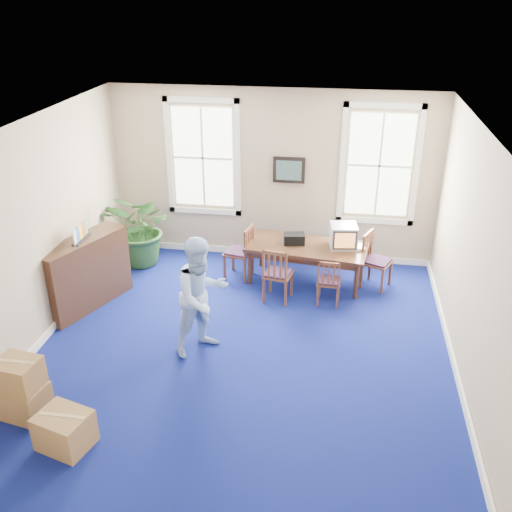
# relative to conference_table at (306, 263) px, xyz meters

# --- Properties ---
(floor) EXTENTS (6.50, 6.50, 0.00)m
(floor) POSITION_rel_conference_table_xyz_m (-0.74, -2.27, -0.35)
(floor) COLOR navy
(floor) RESTS_ON ground
(ceiling) EXTENTS (6.50, 6.50, 0.00)m
(ceiling) POSITION_rel_conference_table_xyz_m (-0.74, -2.27, 2.85)
(ceiling) COLOR white
(ceiling) RESTS_ON ground
(wall_back) EXTENTS (6.50, 0.00, 6.50)m
(wall_back) POSITION_rel_conference_table_xyz_m (-0.74, 0.98, 1.25)
(wall_back) COLOR tan
(wall_back) RESTS_ON ground
(wall_front) EXTENTS (6.50, 0.00, 6.50)m
(wall_front) POSITION_rel_conference_table_xyz_m (-0.74, -5.52, 1.25)
(wall_front) COLOR tan
(wall_front) RESTS_ON ground
(wall_left) EXTENTS (0.00, 6.50, 6.50)m
(wall_left) POSITION_rel_conference_table_xyz_m (-3.74, -2.27, 1.25)
(wall_left) COLOR tan
(wall_left) RESTS_ON ground
(wall_right) EXTENTS (0.00, 6.50, 6.50)m
(wall_right) POSITION_rel_conference_table_xyz_m (2.26, -2.27, 1.25)
(wall_right) COLOR tan
(wall_right) RESTS_ON ground
(baseboard_back) EXTENTS (6.00, 0.04, 0.12)m
(baseboard_back) POSITION_rel_conference_table_xyz_m (-0.74, 0.95, -0.29)
(baseboard_back) COLOR white
(baseboard_back) RESTS_ON ground
(baseboard_left) EXTENTS (0.04, 6.50, 0.12)m
(baseboard_left) POSITION_rel_conference_table_xyz_m (-3.71, -2.27, -0.29)
(baseboard_left) COLOR white
(baseboard_left) RESTS_ON ground
(baseboard_right) EXTENTS (0.04, 6.50, 0.12)m
(baseboard_right) POSITION_rel_conference_table_xyz_m (2.23, -2.27, -0.29)
(baseboard_right) COLOR white
(baseboard_right) RESTS_ON ground
(window_left) EXTENTS (1.40, 0.12, 2.20)m
(window_left) POSITION_rel_conference_table_xyz_m (-2.04, 0.96, 1.55)
(window_left) COLOR white
(window_left) RESTS_ON ground
(window_right) EXTENTS (1.40, 0.12, 2.20)m
(window_right) POSITION_rel_conference_table_xyz_m (1.16, 0.96, 1.55)
(window_right) COLOR white
(window_right) RESTS_ON ground
(wall_picture) EXTENTS (0.58, 0.06, 0.48)m
(wall_picture) POSITION_rel_conference_table_xyz_m (-0.44, 0.93, 1.40)
(wall_picture) COLOR black
(wall_picture) RESTS_ON ground
(conference_table) EXTENTS (2.17, 1.20, 0.70)m
(conference_table) POSITION_rel_conference_table_xyz_m (0.00, 0.00, 0.00)
(conference_table) COLOR #432818
(conference_table) RESTS_ON ground
(crt_tv) EXTENTS (0.51, 0.54, 0.40)m
(crt_tv) POSITION_rel_conference_table_xyz_m (0.61, 0.05, 0.55)
(crt_tv) COLOR #B7B7BC
(crt_tv) RESTS_ON conference_table
(game_console) EXTENTS (0.24, 0.26, 0.05)m
(game_console) POSITION_rel_conference_table_xyz_m (0.89, 0.00, 0.38)
(game_console) COLOR white
(game_console) RESTS_ON conference_table
(equipment_bag) EXTENTS (0.39, 0.29, 0.18)m
(equipment_bag) POSITION_rel_conference_table_xyz_m (-0.23, 0.05, 0.44)
(equipment_bag) COLOR black
(equipment_bag) RESTS_ON conference_table
(chair_near_left) EXTENTS (0.51, 0.51, 0.97)m
(chair_near_left) POSITION_rel_conference_table_xyz_m (-0.42, -0.70, 0.14)
(chair_near_left) COLOR brown
(chair_near_left) RESTS_ON ground
(chair_near_right) EXTENTS (0.39, 0.39, 0.83)m
(chair_near_right) POSITION_rel_conference_table_xyz_m (0.42, -0.70, 0.07)
(chair_near_right) COLOR brown
(chair_near_right) RESTS_ON ground
(chair_end_left) EXTENTS (0.53, 0.53, 0.99)m
(chair_end_left) POSITION_rel_conference_table_xyz_m (-1.22, 0.00, 0.14)
(chair_end_left) COLOR brown
(chair_end_left) RESTS_ON ground
(chair_end_right) EXTENTS (0.58, 0.58, 0.98)m
(chair_end_right) POSITION_rel_conference_table_xyz_m (1.22, 0.00, 0.14)
(chair_end_right) COLOR brown
(chair_end_right) RESTS_ON ground
(man) EXTENTS (1.07, 1.08, 1.76)m
(man) POSITION_rel_conference_table_xyz_m (-1.31, -2.30, 0.53)
(man) COLOR #A2C3F2
(man) RESTS_ON ground
(credenza) EXTENTS (1.04, 1.65, 1.25)m
(credenza) POSITION_rel_conference_table_xyz_m (-3.49, -1.37, 0.28)
(credenza) COLOR #432818
(credenza) RESTS_ON ground
(brochure_rack) EXTENTS (0.29, 0.62, 0.27)m
(brochure_rack) POSITION_rel_conference_table_xyz_m (-3.47, -1.37, 1.04)
(brochure_rack) COLOR #99999E
(brochure_rack) RESTS_ON credenza
(potted_plant) EXTENTS (1.63, 1.54, 1.44)m
(potted_plant) POSITION_rel_conference_table_xyz_m (-3.07, 0.24, 0.37)
(potted_plant) COLOR #234C1F
(potted_plant) RESTS_ON ground
(cardboard_boxes) EXTENTS (1.74, 1.74, 0.84)m
(cardboard_boxes) POSITION_rel_conference_table_xyz_m (-2.95, -3.90, 0.07)
(cardboard_boxes) COLOR #A67B47
(cardboard_boxes) RESTS_ON ground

